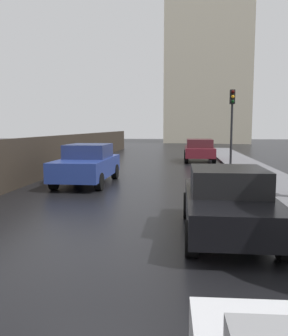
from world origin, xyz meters
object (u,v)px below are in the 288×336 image
Objects in this scene: car_maroon_near_kerb at (199,150)px; car_black_mid_road at (228,201)px; car_blue_behind_camera at (87,164)px; traffic_light at (232,113)px.

car_maroon_near_kerb is 15.67m from car_black_mid_road.
car_maroon_near_kerb is at bearing -116.08° from car_blue_behind_camera.
car_blue_behind_camera is 9.08m from traffic_light.
car_blue_behind_camera is at bearing -116.85° from car_maroon_near_kerb.
car_maroon_near_kerb is at bearing 114.91° from traffic_light.
car_maroon_near_kerb is 4.24m from traffic_light.
traffic_light reaches higher than car_blue_behind_camera.
car_maroon_near_kerb reaches higher than car_black_mid_road.
car_black_mid_road is 0.91× the size of car_blue_behind_camera.
car_black_mid_road is 7.67m from car_blue_behind_camera.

